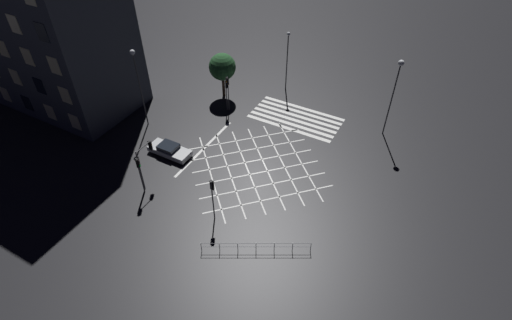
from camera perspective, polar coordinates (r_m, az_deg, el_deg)
name	(u,v)px	position (r m, az deg, el deg)	size (l,w,h in m)	color
ground_plane	(256,167)	(40.19, 0.00, -0.97)	(200.00, 200.00, 0.00)	black
road_markings	(277,137)	(43.99, 2.99, 3.35)	(15.55, 19.91, 0.01)	silver
traffic_light_median_north	(213,192)	(33.43, -6.22, -4.59)	(0.36, 0.39, 4.47)	#424244
traffic_light_ne_main	(139,169)	(37.04, -16.33, -1.21)	(0.39, 0.36, 4.20)	#424244
traffic_light_se_main	(227,89)	(46.62, -4.20, 10.06)	(0.39, 0.36, 4.07)	#424244
traffic_light_se_cross	(228,87)	(46.46, -4.08, 10.34)	(0.36, 0.39, 4.47)	#424244
traffic_light_ne_cross	(146,156)	(37.69, -15.50, 0.56)	(0.36, 2.09, 4.59)	#424244
street_lamp_east	(397,80)	(43.02, 19.46, 10.75)	(0.61, 0.61, 8.91)	#424244
street_lamp_west	(287,53)	(50.02, 4.52, 15.00)	(0.43, 0.43, 7.56)	#424244
street_lamp_far	(137,73)	(44.11, -16.63, 11.77)	(0.53, 0.53, 9.11)	#424244
street_tree_near	(222,67)	(49.01, -4.83, 13.09)	(3.24, 3.24, 5.59)	#473323
waiting_car	(170,150)	(42.26, -12.25, 1.41)	(4.59, 1.81, 1.16)	#B7BABC
pedestrian_railing	(256,246)	(32.83, 0.00, -12.19)	(7.81, 4.31, 1.05)	gray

